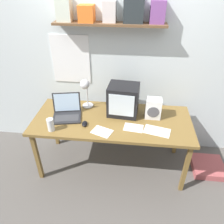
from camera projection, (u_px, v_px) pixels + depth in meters
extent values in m
plane|color=#57524E|center=(112.00, 163.00, 2.94)|extent=(12.00, 12.00, 0.00)
cube|color=silver|center=(117.00, 57.00, 2.65)|extent=(5.60, 0.06, 2.60)
cube|color=white|center=(71.00, 60.00, 2.69)|extent=(0.47, 0.01, 0.60)
cube|color=brown|center=(109.00, 24.00, 2.33)|extent=(1.23, 0.18, 0.02)
cube|color=silver|center=(64.00, 10.00, 2.32)|extent=(0.16, 0.14, 0.23)
cube|color=orange|center=(87.00, 13.00, 2.31)|extent=(0.16, 0.16, 0.17)
cube|color=beige|center=(110.00, 11.00, 2.29)|extent=(0.14, 0.13, 0.21)
cube|color=#252B2E|center=(134.00, 11.00, 2.25)|extent=(0.21, 0.15, 0.24)
cube|color=#7C468B|center=(158.00, 12.00, 2.24)|extent=(0.15, 0.13, 0.22)
cube|color=brown|center=(112.00, 120.00, 2.55)|extent=(1.83, 0.76, 0.03)
cube|color=brown|center=(37.00, 157.00, 2.56)|extent=(0.04, 0.05, 0.70)
cube|color=brown|center=(185.00, 169.00, 2.41)|extent=(0.04, 0.05, 0.70)
cube|color=brown|center=(55.00, 124.00, 3.09)|extent=(0.04, 0.05, 0.70)
cube|color=brown|center=(178.00, 133.00, 2.93)|extent=(0.04, 0.05, 0.70)
cube|color=black|center=(123.00, 100.00, 2.55)|extent=(0.37, 0.31, 0.37)
cube|color=silver|center=(121.00, 106.00, 2.42)|extent=(0.28, 0.03, 0.26)
cube|color=#232326|center=(67.00, 118.00, 2.54)|extent=(0.36, 0.30, 0.02)
cube|color=#38383A|center=(67.00, 118.00, 2.52)|extent=(0.29, 0.18, 0.00)
cube|color=#232326|center=(67.00, 102.00, 2.59)|extent=(0.33, 0.11, 0.24)
cube|color=silver|center=(67.00, 102.00, 2.59)|extent=(0.29, 0.10, 0.22)
cylinder|color=silver|center=(88.00, 105.00, 2.78)|extent=(0.13, 0.13, 0.01)
cylinder|color=silver|center=(87.00, 94.00, 2.68)|extent=(0.02, 0.02, 0.32)
sphere|color=silver|center=(85.00, 84.00, 2.54)|extent=(0.11, 0.11, 0.11)
cylinder|color=white|center=(51.00, 125.00, 2.33)|extent=(0.07, 0.07, 0.14)
cylinder|color=yellow|center=(51.00, 126.00, 2.34)|extent=(0.06, 0.06, 0.10)
cube|color=white|center=(153.00, 108.00, 2.51)|extent=(0.18, 0.13, 0.24)
cylinder|color=#4C4C51|center=(153.00, 112.00, 2.46)|extent=(0.13, 0.01, 0.13)
ellipsoid|color=black|center=(85.00, 124.00, 2.44)|extent=(0.07, 0.11, 0.03)
cube|color=white|center=(133.00, 128.00, 2.40)|extent=(0.23, 0.17, 0.00)
cube|color=white|center=(102.00, 132.00, 2.34)|extent=(0.25, 0.22, 0.00)
cube|color=white|center=(157.00, 131.00, 2.35)|extent=(0.31, 0.22, 0.00)
cube|color=#A84D4F|center=(208.00, 167.00, 2.84)|extent=(0.40, 0.40, 0.08)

